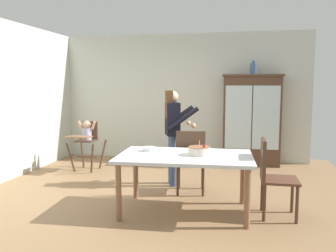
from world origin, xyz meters
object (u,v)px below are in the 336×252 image
Objects in this scene: dining_chair_right_end at (271,172)px; china_cabinet at (252,120)px; dining_chair_far_side at (191,157)px; high_chair_with_toddler at (87,136)px; serving_bowl at (149,149)px; birthday_cake at (199,151)px; ceramic_vase at (253,68)px; dining_table at (185,161)px; adult_person at (173,126)px.

china_cabinet is at bearing 2.66° from dining_chair_right_end.
china_cabinet is 2.42m from dining_chair_far_side.
china_cabinet reaches higher than high_chair_with_toddler.
birthday_cake is at bearing -10.94° from serving_bowl.
ceramic_vase is 0.16× the size of dining_table.
adult_person reaches higher than birthday_cake.
birthday_cake is (-0.73, -2.91, -1.15)m from ceramic_vase.
adult_person reaches higher than dining_chair_right_end.
birthday_cake reaches higher than serving_bowl.
china_cabinet is 6.51× the size of birthday_cake.
dining_chair_far_side is (-0.21, 0.70, -0.24)m from birthday_cake.
adult_person is (1.79, -0.64, 0.31)m from high_chair_with_toddler.
ceramic_vase is at bearing -120.26° from dining_chair_far_side.
dining_table is 0.55m from serving_bowl.
ceramic_vase is at bearing 62.94° from serving_bowl.
dining_table is (-0.90, -2.93, -0.26)m from china_cabinet.
dining_table is 1.80× the size of dining_chair_right_end.
adult_person reaches higher than dining_table.
china_cabinet is 1.92× the size of high_chair_with_toddler.
ceramic_vase reaches higher than dining_table.
dining_table is at bearing -171.89° from birthday_cake.
serving_bowl is 0.19× the size of dining_chair_right_end.
serving_bowl is at bearing 85.97° from dining_chair_right_end.
birthday_cake is at bearing 91.84° from dining_chair_right_end.
adult_person is at bearing 116.04° from birthday_cake.
dining_chair_far_side is (-0.93, -2.20, -0.36)m from china_cabinet.
adult_person is at bearing -126.00° from ceramic_vase.
dining_table is (2.17, -1.80, 0.00)m from high_chair_with_toddler.
birthday_cake is at bearing -173.63° from adult_person.
dining_chair_right_end is (0.16, -2.87, -0.36)m from china_cabinet.
dining_chair_right_end reaches higher than birthday_cake.
dining_chair_far_side and dining_chair_right_end have the same top height.
dining_chair_far_side is at bearing -23.25° from high_chair_with_toddler.
high_chair_with_toddler is 2.82m from dining_table.
birthday_cake is at bearing -104.09° from ceramic_vase.
high_chair_with_toddler is 0.99× the size of dining_chair_right_end.
dining_chair_right_end reaches higher than dining_table.
ceramic_vase is at bearing 23.66° from high_chair_with_toddler.
dining_table is at bearing 85.21° from dining_chair_far_side.
serving_bowl is at bearing -116.96° from china_cabinet.
dining_table is at bearing 92.81° from dining_chair_right_end.
ceramic_vase is 3.33m from serving_bowl.
china_cabinet is 2.90m from dining_chair_right_end.
ceramic_vase is 0.28× the size of high_chair_with_toddler.
china_cabinet is 10.13× the size of serving_bowl.
dining_chair_far_side is at bearing -113.03° from ceramic_vase.
dining_chair_far_side is (0.48, 0.57, -0.21)m from serving_bowl.
adult_person is at bearing -58.37° from dining_chair_far_side.
dining_chair_far_side reaches higher than high_chair_with_toddler.
birthday_cake reaches higher than dining_table.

